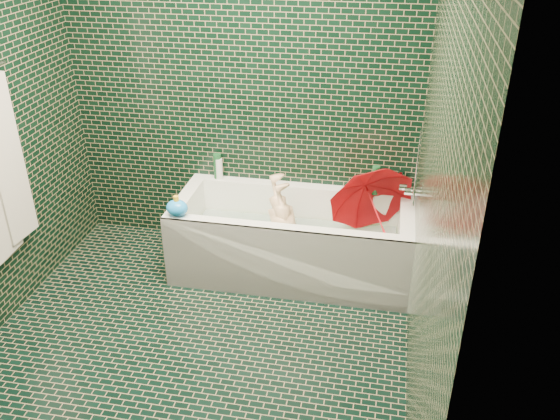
% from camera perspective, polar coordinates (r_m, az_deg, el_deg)
% --- Properties ---
extents(floor, '(2.80, 2.80, 0.00)m').
position_cam_1_polar(floor, '(3.79, -8.52, -13.45)').
color(floor, black).
rests_on(floor, ground).
extents(wall_back, '(2.80, 0.00, 2.80)m').
position_cam_1_polar(wall_back, '(4.36, -3.73, 11.50)').
color(wall_back, black).
rests_on(wall_back, floor).
extents(wall_front, '(2.80, 0.00, 2.80)m').
position_cam_1_polar(wall_front, '(2.06, -23.85, -12.00)').
color(wall_front, black).
rests_on(wall_front, floor).
extents(wall_right, '(0.00, 2.80, 2.80)m').
position_cam_1_polar(wall_right, '(2.93, 14.45, 2.02)').
color(wall_right, black).
rests_on(wall_right, floor).
extents(bathtub, '(1.70, 0.75, 0.55)m').
position_cam_1_polar(bathtub, '(4.35, 1.17, -3.54)').
color(bathtub, white).
rests_on(bathtub, floor).
extents(bath_mat, '(1.35, 0.47, 0.01)m').
position_cam_1_polar(bath_mat, '(4.39, 1.20, -4.04)').
color(bath_mat, green).
rests_on(bath_mat, bathtub).
extents(water, '(1.48, 0.53, 0.00)m').
position_cam_1_polar(water, '(4.32, 1.22, -2.42)').
color(water, silver).
rests_on(water, bathtub).
extents(faucet, '(0.18, 0.19, 0.55)m').
position_cam_1_polar(faucet, '(4.05, 12.71, 2.22)').
color(faucet, silver).
rests_on(faucet, wall_right).
extents(child, '(0.98, 0.62, 0.36)m').
position_cam_1_polar(child, '(4.29, 0.80, -2.49)').
color(child, '#DDB38A').
rests_on(child, bathtub).
extents(umbrella, '(0.80, 0.91, 0.81)m').
position_cam_1_polar(umbrella, '(4.17, 9.17, -0.00)').
color(umbrella, red).
rests_on(umbrella, bathtub).
extents(soap_bottle_a, '(0.12, 0.12, 0.25)m').
position_cam_1_polar(soap_bottle_a, '(4.43, 11.81, 1.50)').
color(soap_bottle_a, white).
rests_on(soap_bottle_a, bathtub).
extents(soap_bottle_b, '(0.11, 0.11, 0.18)m').
position_cam_1_polar(soap_bottle_b, '(4.41, 12.21, 1.28)').
color(soap_bottle_b, '#572079').
rests_on(soap_bottle_b, bathtub).
extents(soap_bottle_c, '(0.15, 0.15, 0.16)m').
position_cam_1_polar(soap_bottle_c, '(4.42, 11.19, 1.48)').
color(soap_bottle_c, '#164D25').
rests_on(soap_bottle_c, bathtub).
extents(bottle_right_tall, '(0.06, 0.06, 0.22)m').
position_cam_1_polar(bottle_right_tall, '(4.36, 9.16, 2.85)').
color(bottle_right_tall, '#164D25').
rests_on(bottle_right_tall, bathtub).
extents(bottle_right_pump, '(0.06, 0.06, 0.18)m').
position_cam_1_polar(bottle_right_pump, '(4.39, 11.50, 2.61)').
color(bottle_right_pump, silver).
rests_on(bottle_right_pump, bathtub).
extents(bottle_left_tall, '(0.08, 0.08, 0.20)m').
position_cam_1_polar(bottle_left_tall, '(4.58, -6.04, 4.22)').
color(bottle_left_tall, '#164D25').
rests_on(bottle_left_tall, bathtub).
extents(bottle_left_short, '(0.05, 0.05, 0.16)m').
position_cam_1_polar(bottle_left_short, '(4.57, -5.86, 3.94)').
color(bottle_left_short, white).
rests_on(bottle_left_short, bathtub).
extents(rubber_duck, '(0.11, 0.09, 0.09)m').
position_cam_1_polar(rubber_duck, '(4.41, 8.77, 2.20)').
color(rubber_duck, yellow).
rests_on(rubber_duck, bathtub).
extents(bath_toy, '(0.18, 0.16, 0.15)m').
position_cam_1_polar(bath_toy, '(4.08, -9.89, 0.23)').
color(bath_toy, '#1B8AF3').
rests_on(bath_toy, bathtub).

